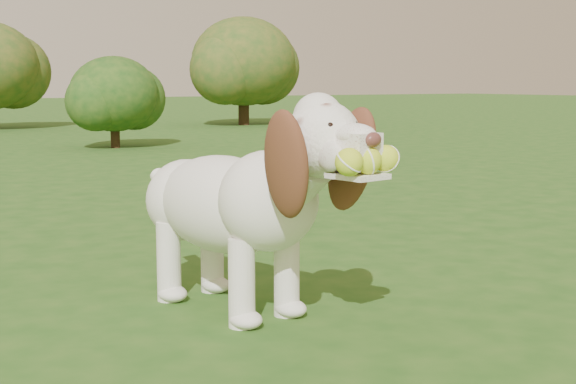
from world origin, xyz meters
TOP-DOWN VIEW (x-y plane):
  - ground at (0.00, 0.00)m, footprint 80.00×80.00m
  - dog at (-0.56, -0.29)m, footprint 0.56×1.28m
  - shrub_c at (1.66, 7.30)m, footprint 1.16×1.16m
  - shrub_f at (5.78, 11.31)m, footprint 2.07×2.07m

SIDE VIEW (x-z plane):
  - ground at x=0.00m, z-range 0.00..0.00m
  - dog at x=-0.56m, z-range 0.03..0.86m
  - shrub_c at x=1.66m, z-range 0.11..1.31m
  - shrub_f at x=5.78m, z-range 0.19..2.34m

